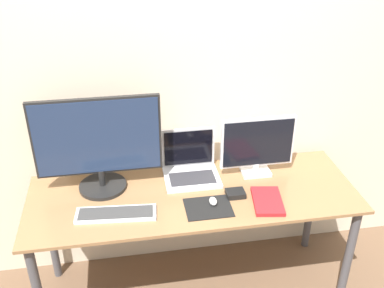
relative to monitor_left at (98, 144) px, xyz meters
The scene contains 10 objects.
wall_back 0.60m from the monitor_left, 26.80° to the left, with size 7.00×0.05×2.50m.
desk 0.62m from the monitor_left, 15.77° to the right, with size 1.77×0.63×0.72m.
monitor_left is the anchor object (origin of this frame).
monitor_right 0.87m from the monitor_left, ahead, with size 0.42×0.12×0.35m.
laptop 0.54m from the monitor_left, ahead, with size 0.31×0.26×0.26m.
keyboard 0.38m from the monitor_left, 75.95° to the right, with size 0.41×0.16×0.02m.
mousepad 0.66m from the monitor_left, 27.51° to the right, with size 0.24×0.19×0.00m.
mouse 0.67m from the monitor_left, 24.21° to the right, with size 0.04×0.06×0.03m.
book 0.93m from the monitor_left, 18.66° to the right, with size 0.19×0.26×0.02m.
power_brick 0.77m from the monitor_left, 15.91° to the right, with size 0.10×0.08×0.03m.
Camera 1 is at (-0.34, -1.64, 2.14)m, focal length 42.00 mm.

